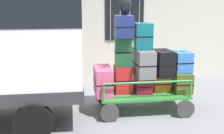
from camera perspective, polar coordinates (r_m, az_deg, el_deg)
The scene contains 15 objects.
ground_plane at distance 6.82m, azimuth 0.59°, elevation -8.47°, with size 40.00×40.00×0.00m, color gray.
luggage_cart at distance 6.76m, azimuth 5.88°, elevation -5.46°, with size 2.04×1.18×0.45m.
cart_railing at distance 6.65m, azimuth 5.95°, elevation -2.23°, with size 1.93×1.04×0.38m.
suitcase_left_bottom at distance 6.47m, azimuth -1.76°, elevation -2.70°, with size 0.38×0.79×0.61m.
suitcase_midleft_bottom at distance 6.58m, azimuth 2.10°, elevation -2.39°, with size 0.38×0.40×0.62m.
suitcase_midleft_middle at distance 6.41m, azimuth 2.20°, elevation 3.00°, with size 0.39×0.29×0.65m.
suitcase_midleft_top at distance 6.31m, azimuth 2.28°, elevation 7.92°, with size 0.40×0.54×0.46m.
suitcase_center_bottom at distance 6.67m, azimuth 5.96°, elevation -3.30°, with size 0.39×0.53×0.38m.
suitcase_center_middle at distance 6.55m, azimuth 6.06°, elevation 0.83°, with size 0.42×0.78×0.60m.
suitcase_center_top at distance 6.49m, azimuth 6.11°, elevation 6.00°, with size 0.39×0.36×0.58m.
suitcase_midright_bottom at distance 6.83m, azimuth 9.56°, elevation -3.05°, with size 0.40×0.33×0.37m.
suitcase_midright_middle at distance 6.68m, azimuth 9.81°, elevation 0.78°, with size 0.44×0.63×0.58m.
suitcase_right_bottom at distance 6.95m, azimuth 13.16°, elevation -2.59°, with size 0.45×0.80×0.46m.
suitcase_right_middle at distance 6.83m, azimuth 13.38°, elevation 1.08°, with size 0.39×0.50×0.46m.
backpack at distance 6.32m, azimuth 2.60°, elevation 12.04°, with size 0.27×0.22×0.44m.
Camera 1 is at (-0.95, -6.27, 2.50)m, focal length 47.08 mm.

